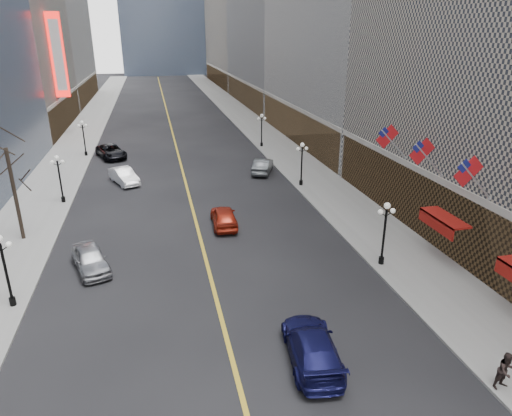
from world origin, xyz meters
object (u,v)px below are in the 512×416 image
car_sb_mid (224,217)px  car_sb_far (263,166)px  car_nb_near (90,259)px  car_sb_near (312,346)px  streetlamp_east_2 (302,159)px  streetlamp_east_3 (262,127)px  streetlamp_west_2 (59,174)px  car_nb_far (111,152)px  streetlamp_west_1 (4,264)px  streetlamp_west_3 (83,135)px  car_nb_mid (124,176)px  streetlamp_east_1 (385,227)px

car_sb_mid → car_sb_far: size_ratio=0.95×
car_nb_near → car_sb_near: car_nb_near is taller
car_nb_near → streetlamp_east_2: bearing=18.4°
streetlamp_east_3 → streetlamp_west_2: same height
car_nb_near → car_nb_far: size_ratio=0.81×
streetlamp_east_3 → car_sb_near: streetlamp_east_3 is taller
streetlamp_east_2 → streetlamp_west_1: bearing=-142.7°
streetlamp_east_2 → car_sb_near: bearing=-106.9°
streetlamp_west_3 → car_sb_far: streetlamp_west_3 is taller
car_sb_near → car_sb_far: bearing=-92.6°
car_nb_mid → car_sb_far: 15.42m
streetlamp_east_3 → streetlamp_west_3: size_ratio=1.00×
streetlamp_east_1 → car_nb_far: (-20.29, 34.47, -2.06)m
car_sb_near → car_sb_far: (5.18, 31.93, 0.01)m
streetlamp_east_2 → streetlamp_west_2: bearing=180.0°
streetlamp_west_3 → streetlamp_west_2: bearing=-90.0°
streetlamp_west_2 → car_sb_far: streetlamp_west_2 is taller
car_sb_mid → car_nb_far: bearing=-64.8°
car_sb_near → streetlamp_east_2: bearing=-100.2°
streetlamp_west_1 → car_sb_far: size_ratio=0.87×
streetlamp_east_2 → car_nb_mid: size_ratio=0.90×
streetlamp_west_1 → streetlamp_west_3: size_ratio=1.00×
streetlamp_west_1 → car_nb_near: streetlamp_west_1 is taller
streetlamp_east_1 → car_nb_far: size_ratio=0.74×
streetlamp_west_1 → car_nb_mid: (5.39, 23.06, -2.07)m
streetlamp_west_3 → car_sb_far: size_ratio=0.87×
streetlamp_west_3 → car_sb_mid: bearing=-62.3°
streetlamp_east_2 → streetlamp_west_1: same height
streetlamp_east_2 → car_nb_mid: 19.01m
streetlamp_east_1 → streetlamp_west_2: 29.68m
streetlamp_east_2 → car_sb_mid: streetlamp_east_2 is taller
streetlamp_west_1 → streetlamp_west_2: size_ratio=1.00×
streetlamp_west_2 → car_nb_far: (3.31, 16.47, -2.06)m
streetlamp_west_1 → streetlamp_east_2: bearing=37.3°
streetlamp_west_2 → car_nb_near: (4.01, -14.23, -2.06)m
streetlamp_east_1 → streetlamp_west_2: (-23.60, 18.00, 0.00)m
streetlamp_west_2 → car_sb_far: size_ratio=0.87×
car_nb_near → car_nb_mid: bearing=68.3°
streetlamp_east_1 → streetlamp_east_3: (0.00, 36.00, 0.00)m
car_nb_mid → car_nb_near: bearing=-116.9°
streetlamp_east_1 → car_sb_far: (-2.80, 23.63, -2.05)m
streetlamp_west_1 → streetlamp_west_2: same height
car_nb_far → streetlamp_west_2: bearing=-120.6°
streetlamp_east_1 → streetlamp_east_2: same height
streetlamp_west_2 → car_sb_mid: (14.03, -8.71, -2.06)m
car_nb_mid → car_sb_mid: 16.26m
streetlamp_east_1 → streetlamp_east_2: (0.00, 18.00, 0.00)m
streetlamp_east_1 → car_sb_mid: 13.50m
streetlamp_east_1 → streetlamp_east_2: bearing=90.0°
car_sb_mid → car_sb_far: (6.77, 14.34, 0.02)m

